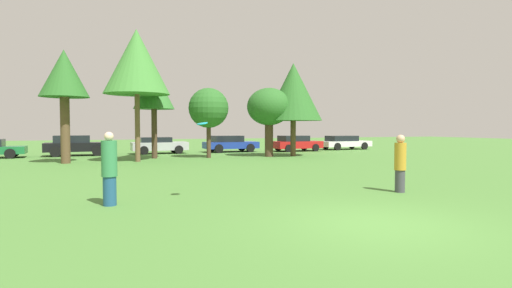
{
  "coord_description": "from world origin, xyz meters",
  "views": [
    {
      "loc": [
        -4.98,
        -6.45,
        1.92
      ],
      "look_at": [
        -0.98,
        4.36,
        1.44
      ],
      "focal_mm": 27.6,
      "sensor_mm": 36.0,
      "label": 1
    }
  ],
  "objects_px": {
    "tree_0": "(64,76)",
    "tree_4": "(269,108)",
    "tree_2": "(154,90)",
    "parked_car_blue": "(230,143)",
    "tree_5": "(293,92)",
    "parked_car_silver": "(159,145)",
    "parked_car_black": "(76,145)",
    "tree_1": "(137,62)",
    "parked_car_white": "(344,142)",
    "tree_3": "(209,108)",
    "person_thrower": "(109,169)",
    "frisbee": "(202,124)",
    "parked_car_red": "(296,143)",
    "person_catcher": "(400,163)"
  },
  "relations": [
    {
      "from": "tree_0",
      "to": "tree_4",
      "type": "height_order",
      "value": "tree_0"
    },
    {
      "from": "tree_4",
      "to": "tree_2",
      "type": "bearing_deg",
      "value": 171.24
    },
    {
      "from": "tree_4",
      "to": "parked_car_blue",
      "type": "height_order",
      "value": "tree_4"
    },
    {
      "from": "tree_5",
      "to": "parked_car_silver",
      "type": "height_order",
      "value": "tree_5"
    },
    {
      "from": "tree_0",
      "to": "parked_car_silver",
      "type": "bearing_deg",
      "value": 48.75
    },
    {
      "from": "tree_5",
      "to": "parked_car_black",
      "type": "xyz_separation_m",
      "value": [
        -13.79,
        5.54,
        -3.56
      ]
    },
    {
      "from": "parked_car_silver",
      "to": "tree_5",
      "type": "bearing_deg",
      "value": -38.4
    },
    {
      "from": "tree_1",
      "to": "parked_car_white",
      "type": "xyz_separation_m",
      "value": [
        17.85,
        6.67,
        -4.94
      ]
    },
    {
      "from": "tree_3",
      "to": "tree_5",
      "type": "distance_m",
      "value": 5.82
    },
    {
      "from": "person_thrower",
      "to": "tree_3",
      "type": "xyz_separation_m",
      "value": [
        5.88,
        14.16,
        2.23
      ]
    },
    {
      "from": "tree_1",
      "to": "frisbee",
      "type": "bearing_deg",
      "value": -86.43
    },
    {
      "from": "person_thrower",
      "to": "tree_0",
      "type": "relative_size",
      "value": 0.3
    },
    {
      "from": "parked_car_blue",
      "to": "parked_car_silver",
      "type": "bearing_deg",
      "value": 177.53
    },
    {
      "from": "person_thrower",
      "to": "parked_car_blue",
      "type": "height_order",
      "value": "person_thrower"
    },
    {
      "from": "parked_car_silver",
      "to": "parked_car_red",
      "type": "xyz_separation_m",
      "value": [
        10.84,
        -0.79,
        0.02
      ]
    },
    {
      "from": "tree_3",
      "to": "tree_4",
      "type": "xyz_separation_m",
      "value": [
        3.99,
        -0.35,
        0.09
      ]
    },
    {
      "from": "tree_1",
      "to": "parked_car_white",
      "type": "relative_size",
      "value": 1.58
    },
    {
      "from": "person_catcher",
      "to": "parked_car_black",
      "type": "relative_size",
      "value": 0.41
    },
    {
      "from": "person_catcher",
      "to": "tree_2",
      "type": "xyz_separation_m",
      "value": [
        -5.48,
        15.8,
        3.41
      ]
    },
    {
      "from": "parked_car_black",
      "to": "parked_car_red",
      "type": "height_order",
      "value": "parked_car_black"
    },
    {
      "from": "tree_2",
      "to": "parked_car_blue",
      "type": "height_order",
      "value": "tree_2"
    },
    {
      "from": "person_thrower",
      "to": "person_catcher",
      "type": "xyz_separation_m",
      "value": [
        8.09,
        -0.87,
        -0.04
      ]
    },
    {
      "from": "tree_0",
      "to": "tree_1",
      "type": "height_order",
      "value": "tree_1"
    },
    {
      "from": "person_catcher",
      "to": "parked_car_blue",
      "type": "distance_m",
      "value": 20.37
    },
    {
      "from": "parked_car_silver",
      "to": "tree_2",
      "type": "bearing_deg",
      "value": -103.07
    },
    {
      "from": "parked_car_silver",
      "to": "tree_0",
      "type": "bearing_deg",
      "value": -134.68
    },
    {
      "from": "tree_2",
      "to": "parked_car_blue",
      "type": "distance_m",
      "value": 8.53
    },
    {
      "from": "tree_1",
      "to": "parked_car_black",
      "type": "xyz_separation_m",
      "value": [
        -3.68,
        6.41,
        -4.85
      ]
    },
    {
      "from": "person_thrower",
      "to": "tree_5",
      "type": "bearing_deg",
      "value": 55.85
    },
    {
      "from": "person_thrower",
      "to": "frisbee",
      "type": "distance_m",
      "value": 2.54
    },
    {
      "from": "tree_5",
      "to": "parked_car_blue",
      "type": "bearing_deg",
      "value": 115.01
    },
    {
      "from": "tree_0",
      "to": "tree_2",
      "type": "relative_size",
      "value": 1.08
    },
    {
      "from": "person_thrower",
      "to": "person_catcher",
      "type": "height_order",
      "value": "person_thrower"
    },
    {
      "from": "tree_0",
      "to": "tree_5",
      "type": "relative_size",
      "value": 0.97
    },
    {
      "from": "person_catcher",
      "to": "tree_4",
      "type": "bearing_deg",
      "value": -90.83
    },
    {
      "from": "tree_1",
      "to": "tree_5",
      "type": "bearing_deg",
      "value": 4.89
    },
    {
      "from": "tree_0",
      "to": "tree_2",
      "type": "height_order",
      "value": "tree_0"
    },
    {
      "from": "parked_car_silver",
      "to": "parked_car_red",
      "type": "distance_m",
      "value": 10.87
    },
    {
      "from": "tree_0",
      "to": "parked_car_black",
      "type": "xyz_separation_m",
      "value": [
        0.02,
        6.19,
        -3.93
      ]
    },
    {
      "from": "parked_car_silver",
      "to": "parked_car_white",
      "type": "xyz_separation_m",
      "value": [
        15.96,
        0.07,
        -0.0
      ]
    },
    {
      "from": "tree_0",
      "to": "parked_car_blue",
      "type": "height_order",
      "value": "tree_0"
    },
    {
      "from": "person_catcher",
      "to": "tree_4",
      "type": "relative_size",
      "value": 0.38
    },
    {
      "from": "tree_3",
      "to": "tree_0",
      "type": "bearing_deg",
      "value": -171.96
    },
    {
      "from": "tree_4",
      "to": "tree_3",
      "type": "bearing_deg",
      "value": 174.93
    },
    {
      "from": "tree_2",
      "to": "parked_car_black",
      "type": "relative_size",
      "value": 1.34
    },
    {
      "from": "tree_5",
      "to": "person_thrower",
      "type": "bearing_deg",
      "value": -130.26
    },
    {
      "from": "tree_0",
      "to": "parked_car_silver",
      "type": "height_order",
      "value": "tree_0"
    },
    {
      "from": "tree_2",
      "to": "parked_car_white",
      "type": "distance_m",
      "value": 17.7
    },
    {
      "from": "tree_0",
      "to": "person_thrower",
      "type": "bearing_deg",
      "value": -80.24
    },
    {
      "from": "tree_2",
      "to": "parked_car_blue",
      "type": "relative_size",
      "value": 1.31
    }
  ]
}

